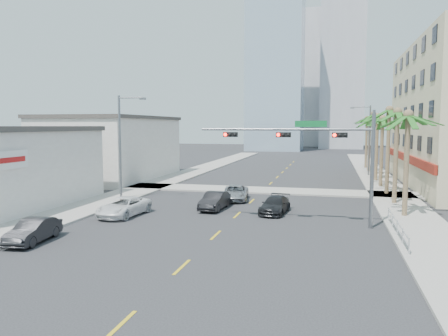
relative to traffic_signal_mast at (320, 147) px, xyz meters
The scene contains 25 objects.
ground 11.06m from the traffic_signal_mast, 126.03° to the right, with size 260.00×260.00×0.00m, color #262628.
sidewalk_right 14.44m from the traffic_signal_mast, 62.71° to the left, with size 4.00×120.00×0.15m, color gray.
sidewalk_left 22.05m from the traffic_signal_mast, 145.89° to the left, with size 4.00×120.00×0.15m, color gray.
sidewalk_cross 15.99m from the traffic_signal_mast, 112.38° to the left, with size 80.00×4.00×0.15m, color gray.
building_left_far 32.30m from the traffic_signal_mast, 141.59° to the left, with size 11.00×18.00×7.20m, color beige.
tower_far_left 90.14m from the traffic_signal_mast, 99.00° to the left, with size 14.00×14.00×48.00m, color #99B2C6.
tower_far_right 105.10m from the traffic_signal_mast, 88.20° to the left, with size 12.00×12.00×60.00m, color #ADADB2.
tower_far_center 118.45m from the traffic_signal_mast, 94.29° to the left, with size 16.00×16.00×42.00m, color #ADADB2.
traffic_signal_mast is the anchor object (origin of this frame).
palm_tree_0 7.37m from the traffic_signal_mast, 34.84° to the left, with size 4.80×4.80×7.80m.
palm_tree_1 11.18m from the traffic_signal_mast, 57.84° to the left, with size 4.80×4.80×8.16m.
palm_tree_2 15.81m from the traffic_signal_mast, 68.07° to the left, with size 4.80×4.80×8.52m.
palm_tree_3 20.59m from the traffic_signal_mast, 73.51° to the left, with size 4.80×4.80×7.80m.
palm_tree_4 25.63m from the traffic_signal_mast, 76.83° to the left, with size 4.80×4.80×8.16m.
palm_tree_5 30.72m from the traffic_signal_mast, 79.05° to the left, with size 4.80×4.80×8.52m.
palm_tree_6 35.78m from the traffic_signal_mast, 80.63° to the left, with size 4.80×4.80×7.80m.
palm_tree_7 40.93m from the traffic_signal_mast, 81.82° to the left, with size 4.80×4.80×8.16m.
streetlight_left 17.84m from the traffic_signal_mast, 160.18° to the left, with size 2.55×0.25×9.00m.
streetlight_right 30.50m from the traffic_signal_mast, 80.16° to the left, with size 2.55×0.25×9.00m.
guardrail 6.59m from the traffic_signal_mast, 23.39° to the right, with size 0.08×8.08×1.00m.
car_parked_mid 17.66m from the traffic_signal_mast, 152.65° to the right, with size 1.38×3.95×1.30m, color black.
car_parked_far 14.28m from the traffic_signal_mast, behind, with size 2.22×4.81×1.34m, color white.
car_lane_left 9.80m from the traffic_signal_mast, 154.67° to the left, with size 1.43×4.10×1.35m, color black.
car_lane_center 11.85m from the traffic_signal_mast, 131.50° to the left, with size 2.12×4.60×1.28m, color #A6A6AB.
car_lane_right 6.45m from the traffic_signal_mast, 133.52° to the left, with size 1.73×4.25×1.23m, color black.
Camera 1 is at (6.49, -20.34, 6.43)m, focal length 35.00 mm.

